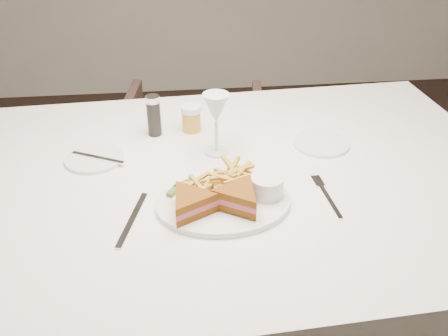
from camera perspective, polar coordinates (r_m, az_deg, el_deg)
table at (r=1.53m, az=-0.21°, el=-12.61°), size 1.62×1.12×0.75m
chair_far at (r=2.26m, az=-3.52°, el=1.59°), size 0.69×0.65×0.63m
table_setting at (r=1.24m, az=-0.90°, el=-0.46°), size 0.80×0.61×0.18m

